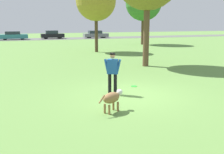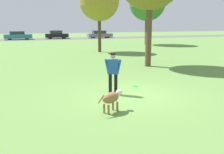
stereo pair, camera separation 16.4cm
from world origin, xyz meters
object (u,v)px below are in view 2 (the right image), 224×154
(dog, at_px, (112,98))
(frisbee, at_px, (135,86))
(parked_car_black, at_px, (56,35))
(parked_car_teal, at_px, (18,36))
(tree_mid_center, at_px, (99,1))
(parked_car_grey, at_px, (100,34))
(person, at_px, (113,70))
(tree_far_right, at_px, (147,3))

(dog, bearing_deg, frisbee, 24.55)
(parked_car_black, bearing_deg, parked_car_teal, -173.54)
(dog, xyz_separation_m, frisbee, (2.03, 2.80, -0.44))
(frisbee, distance_m, tree_mid_center, 14.51)
(parked_car_teal, relative_size, parked_car_grey, 0.99)
(parked_car_teal, distance_m, parked_car_black, 6.23)
(frisbee, relative_size, parked_car_black, 0.07)
(person, xyz_separation_m, tree_far_right, (11.59, 20.57, 4.14))
(dog, bearing_deg, parked_car_black, 55.82)
(frisbee, distance_m, parked_car_grey, 36.32)
(dog, height_order, parked_car_black, parked_car_black)
(tree_mid_center, xyz_separation_m, parked_car_grey, (6.35, 21.70, -4.01))
(person, relative_size, dog, 1.63)
(parked_car_teal, bearing_deg, person, -86.27)
(person, xyz_separation_m, frisbee, (1.31, 0.84, -0.93))
(frisbee, relative_size, parked_car_grey, 0.06)
(frisbee, height_order, parked_car_black, parked_car_black)
(frisbee, height_order, tree_mid_center, tree_mid_center)
(tree_mid_center, distance_m, tree_far_right, 10.05)
(person, bearing_deg, frisbee, 62.10)
(dog, relative_size, parked_car_black, 0.25)
(person, distance_m, tree_mid_center, 15.31)
(tree_far_right, xyz_separation_m, parked_car_teal, (-15.36, 15.24, -4.43))
(dog, relative_size, parked_car_grey, 0.22)
(person, relative_size, tree_mid_center, 0.25)
(person, bearing_deg, tree_far_right, 89.93)
(dog, bearing_deg, tree_mid_center, 45.50)
(parked_car_grey, bearing_deg, dog, -104.59)
(frisbee, bearing_deg, dog, -126.01)
(tree_mid_center, height_order, parked_car_grey, tree_mid_center)
(tree_far_right, bearing_deg, parked_car_grey, 95.77)
(tree_far_right, distance_m, parked_car_teal, 22.09)
(dog, xyz_separation_m, parked_car_grey, (10.75, 38.05, 0.18))
(dog, bearing_deg, person, 40.25)
(parked_car_black, bearing_deg, person, -92.24)
(tree_far_right, relative_size, parked_car_black, 1.89)
(dog, bearing_deg, tree_far_right, 31.89)
(parked_car_black, bearing_deg, tree_mid_center, -85.19)
(tree_mid_center, bearing_deg, frisbee, -99.89)
(person, distance_m, parked_car_grey, 37.46)
(tree_mid_center, height_order, parked_car_black, tree_mid_center)
(person, height_order, frisbee, person)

